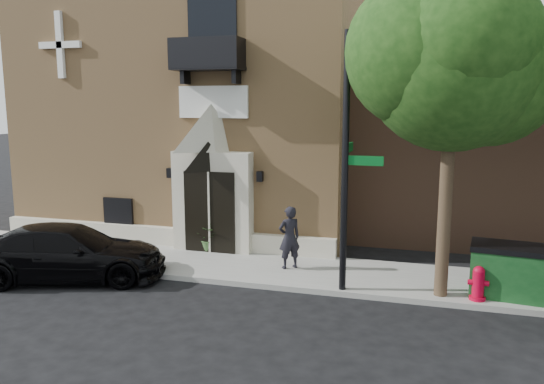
# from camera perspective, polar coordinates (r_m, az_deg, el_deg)

# --- Properties ---
(ground) EXTENTS (120.00, 120.00, 0.00)m
(ground) POSITION_cam_1_polar(r_m,az_deg,el_deg) (14.73, -6.73, -9.81)
(ground) COLOR black
(ground) RESTS_ON ground
(sidewalk) EXTENTS (42.00, 3.00, 0.15)m
(sidewalk) POSITION_cam_1_polar(r_m,az_deg,el_deg) (15.71, -1.20, -8.21)
(sidewalk) COLOR gray
(sidewalk) RESTS_ON ground
(church) EXTENTS (12.20, 11.01, 9.30)m
(church) POSITION_cam_1_polar(r_m,az_deg,el_deg) (22.39, -6.17, 8.89)
(church) COLOR tan
(church) RESTS_ON ground
(street_tree_left) EXTENTS (4.97, 4.38, 7.77)m
(street_tree_left) POSITION_cam_1_polar(r_m,az_deg,el_deg) (13.19, 19.04, 13.40)
(street_tree_left) COLOR #38281C
(street_tree_left) RESTS_ON sidewalk
(black_sedan) EXTENTS (5.70, 3.72, 1.53)m
(black_sedan) POSITION_cam_1_polar(r_m,az_deg,el_deg) (15.84, -21.03, -6.10)
(black_sedan) COLOR black
(black_sedan) RESTS_ON ground
(street_sign) EXTENTS (1.02, 1.02, 6.44)m
(street_sign) POSITION_cam_1_polar(r_m,az_deg,el_deg) (13.22, 7.96, 3.06)
(street_sign) COLOR black
(street_sign) RESTS_ON sidewalk
(fire_hydrant) EXTENTS (0.48, 0.39, 0.85)m
(fire_hydrant) POSITION_cam_1_polar(r_m,az_deg,el_deg) (13.90, 21.30, -9.14)
(fire_hydrant) COLOR #B00322
(fire_hydrant) RESTS_ON sidewalk
(dumpster) EXTENTS (2.10, 1.36, 1.29)m
(dumpster) POSITION_cam_1_polar(r_m,az_deg,el_deg) (14.40, 24.46, -7.71)
(dumpster) COLOR #103B17
(dumpster) RESTS_ON sidewalk
(planter) EXTENTS (0.86, 0.79, 0.81)m
(planter) POSITION_cam_1_polar(r_m,az_deg,el_deg) (17.27, -6.76, -4.98)
(planter) COLOR #426A35
(planter) RESTS_ON sidewalk
(pedestrian_near) EXTENTS (0.79, 0.75, 1.82)m
(pedestrian_near) POSITION_cam_1_polar(r_m,az_deg,el_deg) (15.25, 1.88, -4.91)
(pedestrian_near) COLOR black
(pedestrian_near) RESTS_ON sidewalk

